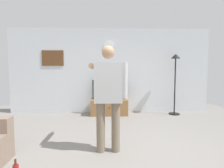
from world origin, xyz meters
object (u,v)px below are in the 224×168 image
at_px(framed_picture, 53,58).
at_px(floor_lamp, 175,71).
at_px(tv_stand, 109,107).
at_px(person_standing_nearer_lamp, 108,92).
at_px(television, 109,90).
at_px(wall_clock, 109,46).

bearing_deg(framed_picture, floor_lamp, -5.21).
bearing_deg(tv_stand, person_standing_nearer_lamp, -91.65).
xyz_separation_m(television, framed_picture, (-1.77, 0.25, 0.98)).
bearing_deg(wall_clock, floor_lamp, -9.57).
distance_m(television, person_standing_nearer_lamp, 2.49).
xyz_separation_m(tv_stand, person_standing_nearer_lamp, (-0.07, -2.43, 0.76)).
relative_size(television, wall_clock, 3.26).
bearing_deg(person_standing_nearer_lamp, tv_stand, 88.35).
xyz_separation_m(framed_picture, person_standing_nearer_lamp, (1.70, -2.73, -0.76)).
distance_m(tv_stand, television, 0.53).
xyz_separation_m(television, floor_lamp, (2.02, -0.10, 0.56)).
bearing_deg(wall_clock, person_standing_nearer_lamp, -91.48).
distance_m(tv_stand, wall_clock, 1.94).
bearing_deg(tv_stand, framed_picture, 170.56).
xyz_separation_m(tv_stand, floor_lamp, (2.02, -0.05, 1.10)).
relative_size(tv_stand, person_standing_nearer_lamp, 0.64).
distance_m(television, framed_picture, 2.04).
bearing_deg(television, tv_stand, -90.00).
bearing_deg(floor_lamp, tv_stand, 178.56).
xyz_separation_m(tv_stand, television, (0.00, 0.05, 0.53)).
height_order(wall_clock, person_standing_nearer_lamp, wall_clock).
relative_size(television, person_standing_nearer_lamp, 0.59).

